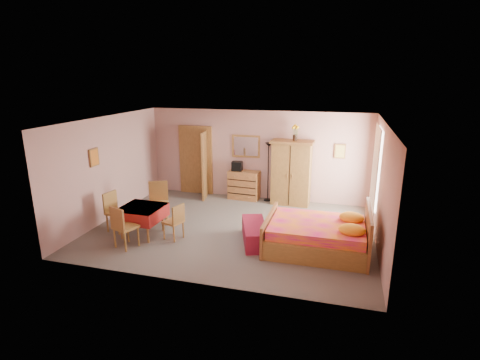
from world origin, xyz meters
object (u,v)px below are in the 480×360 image
(chest_of_drawers, at_px, (244,185))
(chair_west, at_px, (117,212))
(bed, at_px, (317,227))
(chair_east, at_px, (173,221))
(dining_table, at_px, (142,221))
(chair_north, at_px, (158,203))
(stereo, at_px, (237,166))
(wardrobe, at_px, (291,173))
(wall_mirror, at_px, (246,146))
(sunflower_vase, at_px, (295,133))
(chair_south, at_px, (126,226))
(bench, at_px, (254,233))
(floor_lamp, at_px, (268,172))

(chest_of_drawers, bearing_deg, chair_west, -122.31)
(bed, bearing_deg, chair_east, -174.12)
(chest_of_drawers, bearing_deg, dining_table, -112.87)
(chair_north, bearing_deg, stereo, -142.08)
(chair_west, bearing_deg, wardrobe, 139.27)
(chest_of_drawers, bearing_deg, wall_mirror, 93.81)
(stereo, height_order, sunflower_vase, sunflower_vase)
(wardrobe, bearing_deg, chair_west, -138.11)
(wardrobe, bearing_deg, bed, -68.78)
(stereo, height_order, chair_south, stereo)
(dining_table, bearing_deg, chair_south, -90.90)
(stereo, distance_m, chair_south, 4.07)
(wardrobe, height_order, chair_south, wardrobe)
(bed, bearing_deg, bench, -178.91)
(stereo, xyz_separation_m, sunflower_vase, (1.67, -0.05, 1.07))
(chair_west, bearing_deg, bed, 103.05)
(sunflower_vase, bearing_deg, wall_mirror, 169.36)
(floor_lamp, bearing_deg, bed, -60.48)
(sunflower_vase, height_order, chair_south, sunflower_vase)
(chair_west, xyz_separation_m, chair_east, (1.45, -0.05, -0.06))
(chest_of_drawers, xyz_separation_m, wardrobe, (1.40, -0.09, 0.49))
(chair_south, relative_size, chair_east, 1.14)
(stereo, distance_m, bed, 3.83)
(dining_table, relative_size, chair_west, 0.99)
(chair_north, bearing_deg, dining_table, 65.31)
(chest_of_drawers, xyz_separation_m, floor_lamp, (0.71, 0.03, 0.44))
(dining_table, bearing_deg, stereo, 66.39)
(dining_table, distance_m, chair_west, 0.69)
(chair_south, bearing_deg, chair_west, 153.03)
(chest_of_drawers, distance_m, bench, 3.03)
(chair_north, distance_m, chair_east, 1.07)
(bench, distance_m, chair_north, 2.61)
(wall_mirror, xyz_separation_m, wardrobe, (1.40, -0.30, -0.63))
(wall_mirror, height_order, chair_east, wall_mirror)
(floor_lamp, bearing_deg, stereo, -177.48)
(dining_table, relative_size, chair_south, 0.99)
(wall_mirror, xyz_separation_m, chair_west, (-2.26, -3.31, -1.08))
(bed, xyz_separation_m, dining_table, (-3.92, -0.31, -0.15))
(sunflower_vase, bearing_deg, stereo, 178.26)
(stereo, relative_size, chair_south, 0.32)
(wall_mirror, distance_m, stereo, 0.64)
(chair_south, bearing_deg, chair_north, 108.48)
(bench, bearing_deg, sunflower_vase, 80.59)
(sunflower_vase, bearing_deg, chair_east, -126.27)
(sunflower_vase, distance_m, chair_west, 5.05)
(bench, bearing_deg, wall_mirror, 107.97)
(bed, relative_size, chair_west, 2.27)
(dining_table, height_order, chair_north, chair_north)
(sunflower_vase, bearing_deg, chest_of_drawers, 177.49)
(wardrobe, distance_m, chair_east, 3.81)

